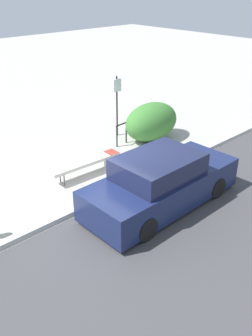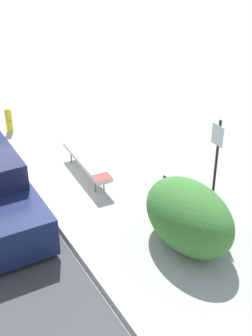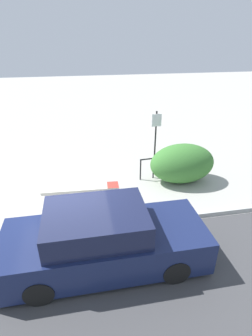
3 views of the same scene
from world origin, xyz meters
name	(u,v)px [view 2 (image 2 of 3)]	position (x,y,z in m)	size (l,w,h in m)	color
ground_plane	(27,181)	(0.00, 0.00, 0.00)	(60.00, 60.00, 0.00)	#ADAAA3
curb	(27,178)	(0.00, 0.00, 0.07)	(60.00, 0.20, 0.13)	#B7B7B2
bench	(86,161)	(0.53, 1.45, 0.44)	(2.42, 0.53, 0.50)	#515156
bike_rack	(171,192)	(2.93, 2.44, 0.50)	(0.55, 0.10, 0.83)	black
sign_post	(216,159)	(3.43, 3.23, 1.38)	(0.36, 0.08, 2.30)	black
fire_hydrant	(9,119)	(-3.15, 0.52, 0.41)	(0.36, 0.22, 0.77)	gold
shrub_hedge	(189,216)	(4.10, 2.07, 0.70)	(2.30, 1.43, 1.40)	#3D7A33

